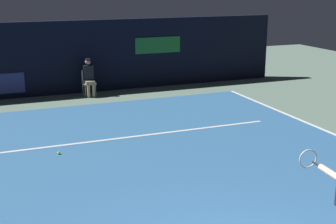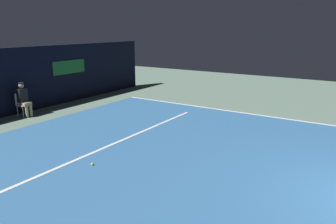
{
  "view_description": "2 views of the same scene",
  "coord_description": "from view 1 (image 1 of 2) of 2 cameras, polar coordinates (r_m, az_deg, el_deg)",
  "views": [
    {
      "loc": [
        -3.08,
        -4.46,
        3.91
      ],
      "look_at": [
        0.96,
        5.68,
        0.92
      ],
      "focal_mm": 50.96,
      "sensor_mm": 36.0,
      "label": 1
    },
    {
      "loc": [
        -6.99,
        0.5,
        3.35
      ],
      "look_at": [
        0.75,
        5.47,
        0.98
      ],
      "focal_mm": 35.29,
      "sensor_mm": 36.0,
      "label": 2
    }
  ],
  "objects": [
    {
      "name": "ground_plane",
      "position": [
        10.51,
        -3.07,
        -6.54
      ],
      "size": [
        32.48,
        32.48,
        0.0
      ],
      "primitive_type": "plane",
      "color": "slate"
    },
    {
      "name": "line_judge_on_chair",
      "position": [
        16.97,
        -9.45,
        4.16
      ],
      "size": [
        0.45,
        0.54,
        1.32
      ],
      "color": "white",
      "rests_on": "ground"
    },
    {
      "name": "back_wall",
      "position": [
        17.49,
        -11.4,
        6.43
      ],
      "size": [
        16.09,
        0.33,
        2.6
      ],
      "color": "black",
      "rests_on": "ground"
    },
    {
      "name": "line_service",
      "position": [
        12.33,
        -6.11,
        -3.19
      ],
      "size": [
        8.56,
        0.1,
        0.01
      ],
      "primitive_type": "cube",
      "color": "white",
      "rests_on": "court_surface"
    },
    {
      "name": "tennis_ball",
      "position": [
        11.46,
        -12.93,
        -4.8
      ],
      "size": [
        0.07,
        0.07,
        0.07
      ],
      "primitive_type": "sphere",
      "color": "#CCE033",
      "rests_on": "court_surface"
    },
    {
      "name": "court_surface",
      "position": [
        10.51,
        -3.07,
        -6.51
      ],
      "size": [
        10.98,
        11.59,
        0.01
      ],
      "primitive_type": "cube",
      "color": "#336699",
      "rests_on": "ground"
    }
  ]
}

